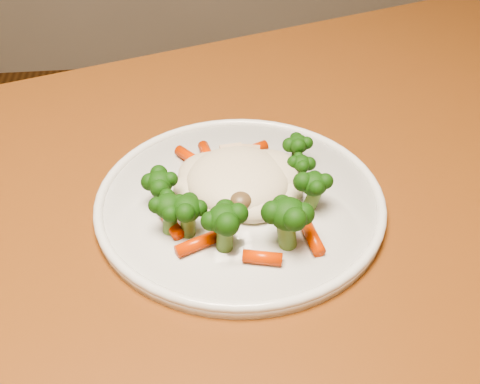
# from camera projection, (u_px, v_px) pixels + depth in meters

# --- Properties ---
(dining_table) EXTENTS (1.40, 1.15, 0.75)m
(dining_table) POSITION_uv_depth(u_px,v_px,m) (301.00, 275.00, 0.68)
(dining_table) COLOR brown
(dining_table) RESTS_ON ground
(plate) EXTENTS (0.29, 0.29, 0.01)m
(plate) POSITION_uv_depth(u_px,v_px,m) (240.00, 203.00, 0.61)
(plate) COLOR silver
(plate) RESTS_ON dining_table
(meal) EXTENTS (0.19, 0.19, 0.05)m
(meal) POSITION_uv_depth(u_px,v_px,m) (240.00, 187.00, 0.59)
(meal) COLOR beige
(meal) RESTS_ON plate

